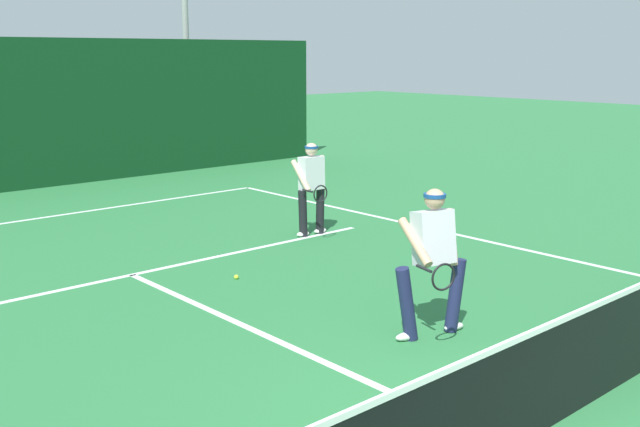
{
  "coord_description": "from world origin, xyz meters",
  "views": [
    {
      "loc": [
        -4.81,
        -3.04,
        3.13
      ],
      "look_at": [
        1.72,
        4.27,
        1.0
      ],
      "focal_mm": 41.84,
      "sensor_mm": 36.0,
      "label": 1
    }
  ],
  "objects": [
    {
      "name": "court_line_service",
      "position": [
        0.0,
        6.4,
        0.0
      ],
      "size": [
        8.83,
        0.1,
        0.01
      ],
      "primitive_type": "cube",
      "color": "white",
      "rests_on": "ground_plane"
    },
    {
      "name": "court_line_baseline_far",
      "position": [
        0.0,
        10.99,
        0.0
      ],
      "size": [
        10.83,
        0.1,
        0.01
      ],
      "primitive_type": "cube",
      "color": "white",
      "rests_on": "ground_plane"
    },
    {
      "name": "tennis_ball",
      "position": [
        1.0,
        5.24,
        0.03
      ],
      "size": [
        0.07,
        0.07,
        0.07
      ],
      "primitive_type": "sphere",
      "color": "#D1E033",
      "rests_on": "ground_plane"
    },
    {
      "name": "court_line_centre",
      "position": [
        0.0,
        3.2,
        0.0
      ],
      "size": [
        0.1,
        6.4,
        0.01
      ],
      "primitive_type": "cube",
      "color": "white",
      "rests_on": "ground_plane"
    },
    {
      "name": "tennis_net",
      "position": [
        0.0,
        0.0,
        0.5
      ],
      "size": [
        11.86,
        0.09,
        1.11
      ],
      "color": "#1E4723",
      "rests_on": "ground_plane"
    },
    {
      "name": "player_near",
      "position": [
        1.39,
        2.03,
        0.93
      ],
      "size": [
        1.03,
        0.9,
        1.69
      ],
      "rotation": [
        0.0,
        0.0,
        2.89
      ],
      "color": "#1E234C",
      "rests_on": "ground_plane"
    },
    {
      "name": "player_far",
      "position": [
        3.5,
        6.49,
        0.89
      ],
      "size": [
        0.78,
        0.85,
        1.61
      ],
      "rotation": [
        0.0,
        0.0,
        3.1
      ],
      "color": "black",
      "rests_on": "ground_plane"
    }
  ]
}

